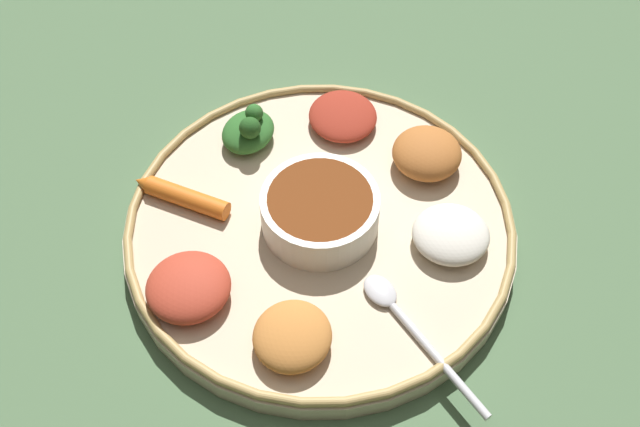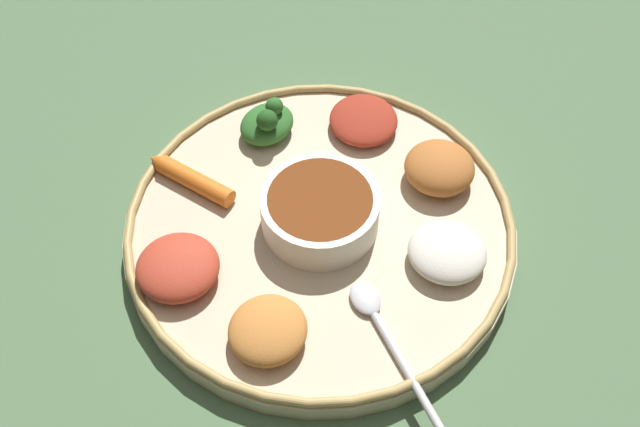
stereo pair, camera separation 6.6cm
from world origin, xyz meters
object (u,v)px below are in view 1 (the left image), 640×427
spoon (405,320)px  carrot_near_spoon (182,196)px  center_bowl (320,210)px  greens_pile (249,130)px

spoon → carrot_near_spoon: carrot_near_spoon is taller
center_bowl → carrot_near_spoon: bearing=-51.2°
center_bowl → spoon: size_ratio=0.69×
spoon → greens_pile: (-0.02, -0.24, 0.01)m
spoon → greens_pile: size_ratio=2.15×
spoon → greens_pile: greens_pile is taller
spoon → center_bowl: bearing=-95.6°
spoon → carrot_near_spoon: (0.07, -0.22, 0.00)m
carrot_near_spoon → spoon: bearing=107.3°
center_bowl → spoon: bearing=84.4°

